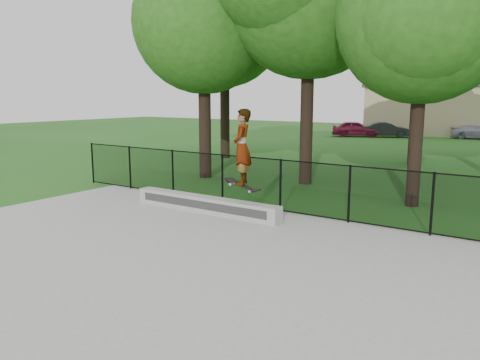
% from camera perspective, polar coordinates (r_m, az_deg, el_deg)
% --- Properties ---
extents(ground, '(100.00, 100.00, 0.00)m').
position_cam_1_polar(ground, '(8.78, -14.76, -11.92)').
color(ground, '#1E5618').
rests_on(ground, ground).
extents(concrete_slab, '(14.00, 12.00, 0.06)m').
position_cam_1_polar(concrete_slab, '(8.77, -14.77, -11.74)').
color(concrete_slab, gray).
rests_on(concrete_slab, ground).
extents(grind_ledge, '(4.74, 0.40, 0.44)m').
position_cam_1_polar(grind_ledge, '(13.10, -4.29, -2.98)').
color(grind_ledge, '#A3A39E').
rests_on(grind_ledge, concrete_slab).
extents(car_a, '(4.05, 2.87, 1.29)m').
position_cam_1_polar(car_a, '(39.57, 13.88, 6.08)').
color(car_a, maroon).
rests_on(car_a, ground).
extents(car_b, '(3.50, 2.46, 1.19)m').
position_cam_1_polar(car_b, '(39.74, 17.44, 5.86)').
color(car_b, black).
rests_on(car_b, ground).
extents(car_c, '(3.50, 2.04, 1.04)m').
position_cam_1_polar(car_c, '(40.61, 26.79, 5.21)').
color(car_c, '#9796AA').
rests_on(car_c, ground).
extents(skater_airborne, '(0.81, 0.83, 2.13)m').
position_cam_1_polar(skater_airborne, '(11.84, 0.24, 3.93)').
color(skater_airborne, black).
rests_on(skater_airborne, ground).
extents(chainlink_fence, '(16.06, 0.06, 1.50)m').
position_cam_1_polar(chainlink_fence, '(13.02, 4.95, -0.68)').
color(chainlink_fence, black).
rests_on(chainlink_fence, concrete_slab).
extents(tree_row, '(21.22, 18.16, 11.81)m').
position_cam_1_polar(tree_row, '(20.07, 17.36, 20.08)').
color(tree_row, black).
rests_on(tree_row, ground).
extents(distant_building, '(12.40, 6.40, 4.30)m').
position_cam_1_polar(distant_building, '(44.07, 23.62, 7.90)').
color(distant_building, tan).
rests_on(distant_building, ground).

